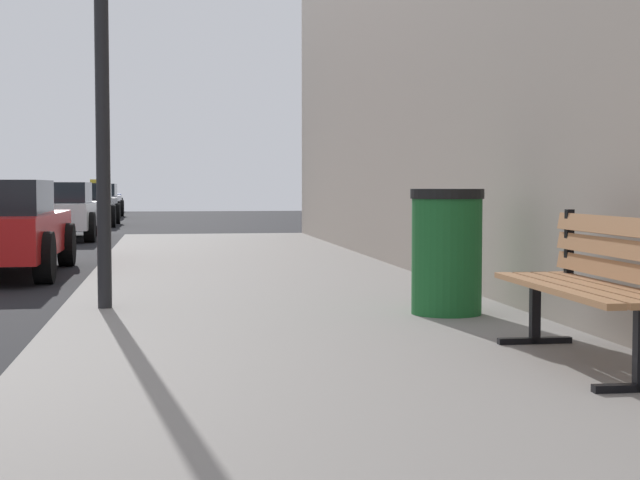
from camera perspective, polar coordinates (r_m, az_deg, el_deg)
sidewalk at (r=5.01m, az=3.59°, el=-9.65°), size 4.00×32.00×0.15m
bench at (r=5.77m, az=16.30°, el=-2.16°), size 0.54×1.73×0.89m
trash_bin at (r=7.78m, az=7.63°, el=-0.66°), size 0.60×0.60×1.02m
car_white at (r=21.94m, az=-15.67°, el=1.73°), size 1.95×4.16×1.27m
car_black at (r=29.03m, az=-14.11°, el=2.10°), size 2.07×4.03×1.27m
car_silver at (r=36.43m, az=-13.34°, el=2.33°), size 1.93×4.12×1.43m
car_blue at (r=43.45m, az=-13.19°, el=2.48°), size 2.02×4.26×1.43m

